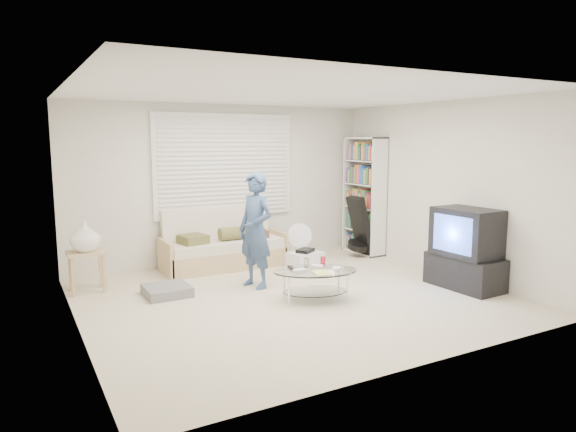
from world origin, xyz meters
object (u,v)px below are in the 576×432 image
futon_sofa (223,248)px  coffee_table (315,276)px  bookshelf (364,196)px  tv_unit (465,250)px

futon_sofa → coffee_table: futon_sofa is taller
bookshelf → tv_unit: (-0.13, -2.38, -0.48)m
futon_sofa → bookshelf: (2.52, -0.21, 0.70)m
bookshelf → tv_unit: 2.43m
futon_sofa → coffee_table: (0.37, -2.10, 0.01)m
tv_unit → bookshelf: bearing=87.0°
bookshelf → coffee_table: bearing=-138.7°
bookshelf → coffee_table: bookshelf is taller
futon_sofa → tv_unit: bearing=-47.2°
futon_sofa → bookshelf: 2.63m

